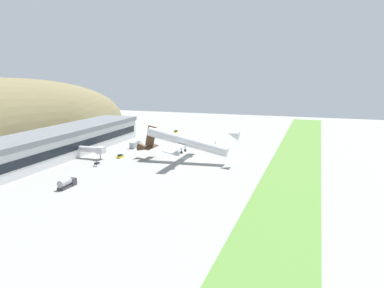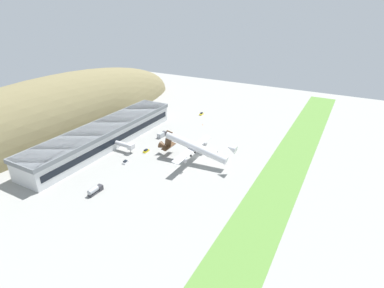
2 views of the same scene
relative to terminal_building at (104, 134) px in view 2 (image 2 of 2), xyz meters
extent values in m
plane|color=gray|center=(12.30, -55.37, -6.89)|extent=(341.47, 341.47, 0.00)
cube|color=#568438|center=(12.30, -101.17, -6.85)|extent=(307.32, 20.40, 0.08)
ellipsoid|color=olive|center=(0.98, 47.65, -6.89)|extent=(258.83, 55.42, 69.28)
cube|color=silver|center=(0.00, 0.02, -0.81)|extent=(104.58, 19.55, 12.17)
cube|color=slate|center=(0.00, 0.02, 4.18)|extent=(105.78, 20.75, 2.19)
cube|color=black|center=(0.00, -9.81, -1.41)|extent=(100.40, 0.16, 3.41)
cylinder|color=silver|center=(-1.27, -15.18, -2.89)|extent=(2.60, 10.84, 2.60)
cube|color=silver|center=(-1.27, -20.60, -2.89)|extent=(3.38, 2.86, 2.86)
cylinder|color=slate|center=(-1.27, -20.10, -4.89)|extent=(0.36, 0.36, 4.00)
cylinder|color=silver|center=(7.16, -57.30, 1.66)|extent=(4.18, 35.66, 11.11)
cone|color=silver|center=(7.16, -76.97, 5.62)|extent=(4.09, 5.31, 4.92)
cone|color=#4C331E|center=(7.16, -37.22, -2.38)|extent=(4.09, 6.13, 5.08)
cube|color=#4C331E|center=(7.16, -40.50, 2.88)|extent=(0.50, 5.50, 9.77)
cube|color=#4C331E|center=(7.16, -40.29, -1.77)|extent=(10.86, 2.94, 0.93)
cube|color=silver|center=(7.16, -55.56, 0.58)|extent=(36.73, 3.62, 1.15)
cylinder|color=#9E9EA3|center=(-3.86, -56.09, -0.87)|extent=(2.30, 3.98, 2.96)
cylinder|color=#9E9EA3|center=(18.18, -56.09, -0.87)|extent=(2.30, 3.98, 2.96)
cylinder|color=#2D2D2D|center=(4.86, -55.56, -1.67)|extent=(0.28, 0.28, 2.20)
cylinder|color=#2D2D2D|center=(4.86, -55.56, -2.77)|extent=(0.45, 1.10, 1.10)
cylinder|color=#2D2D2D|center=(9.46, -55.56, -1.67)|extent=(0.28, 0.28, 2.20)
cylinder|color=#2D2D2D|center=(9.46, -55.56, -2.77)|extent=(0.45, 1.10, 1.10)
cylinder|color=#2D2D2D|center=(7.16, -69.49, 1.24)|extent=(0.22, 0.22, 1.98)
cylinder|color=#2D2D2D|center=(7.16, -69.49, 0.25)|extent=(0.30, 0.82, 0.82)
cube|color=gold|center=(74.67, -25.93, -6.47)|extent=(4.59, 2.19, 0.83)
cube|color=black|center=(74.89, -25.91, -5.71)|extent=(2.57, 1.75, 0.68)
cube|color=gold|center=(3.97, -26.92, -6.50)|extent=(4.14, 1.85, 0.79)
cube|color=black|center=(3.77, -26.92, -5.78)|extent=(2.29, 1.54, 0.64)
cube|color=silver|center=(-11.96, -25.36, -6.49)|extent=(3.90, 2.19, 0.81)
cube|color=black|center=(-12.15, -25.37, -5.75)|extent=(2.19, 1.76, 0.66)
cube|color=#333338|center=(28.21, -23.07, -5.55)|extent=(2.31, 2.64, 2.68)
cube|color=black|center=(29.33, -23.13, -5.07)|extent=(0.18, 2.16, 1.18)
cube|color=#999EA3|center=(24.79, -22.91, -5.40)|extent=(4.77, 2.76, 2.98)
cube|color=#333338|center=(-37.32, -31.80, -5.69)|extent=(2.45, 2.51, 2.41)
cube|color=black|center=(-36.08, -31.79, -5.25)|extent=(0.10, 2.11, 1.06)
cube|color=#38383D|center=(-41.11, -31.84, -6.44)|extent=(5.18, 2.29, 0.90)
cylinder|color=#999EA3|center=(-41.11, -31.84, -4.81)|extent=(4.93, 2.41, 2.36)
cube|color=orange|center=(56.25, -36.41, -6.87)|extent=(0.52, 0.52, 0.03)
cone|color=orange|center=(56.25, -36.41, -6.58)|extent=(0.40, 0.40, 0.55)
camera|label=1|loc=(-138.72, -108.88, 31.04)|focal=35.00mm
camera|label=2|loc=(-116.66, -123.07, 69.77)|focal=28.00mm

